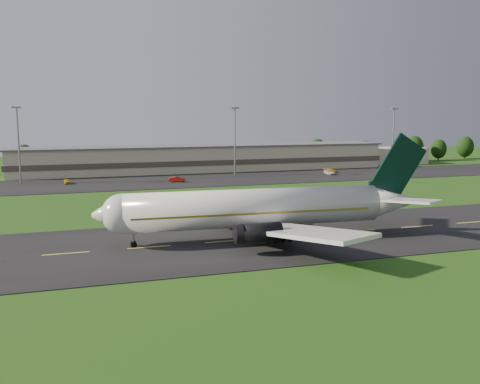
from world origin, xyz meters
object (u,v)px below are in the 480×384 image
object	(u,v)px
terminal	(224,158)
service_vehicle_d	(330,170)
light_mast_centre	(235,133)
service_vehicle_a	(67,181)
service_vehicle_c	(330,172)
light_mast_east	(393,131)
service_vehicle_b	(177,179)
light_mast_west	(18,136)
airliner	(260,208)

from	to	relation	value
terminal	service_vehicle_d	size ratio (longest dim) A/B	33.59
service_vehicle_d	light_mast_centre	bearing A→B (deg)	122.31
service_vehicle_a	service_vehicle_d	distance (m)	79.42
terminal	light_mast_centre	distance (m)	18.45
service_vehicle_c	service_vehicle_d	bearing A→B (deg)	63.06
light_mast_centre	light_mast_east	bearing A→B (deg)	0.00
service_vehicle_b	light_mast_west	bearing A→B (deg)	93.58
service_vehicle_a	service_vehicle_c	xyz separation A→B (m)	(76.28, -2.17, 0.03)
service_vehicle_a	service_vehicle_b	xyz separation A→B (m)	(28.43, -5.45, 0.11)
terminal	service_vehicle_c	world-z (taller)	terminal
light_mast_west	light_mast_east	distance (m)	115.00
airliner	light_mast_west	world-z (taller)	light_mast_west
terminal	service_vehicle_a	xyz separation A→B (m)	(-49.71, -21.34, -3.28)
service_vehicle_a	service_vehicle_d	xyz separation A→B (m)	(79.36, 3.08, 0.01)
service_vehicle_b	service_vehicle_d	world-z (taller)	service_vehicle_b
light_mast_west	light_mast_centre	distance (m)	60.00
service_vehicle_a	service_vehicle_b	bearing A→B (deg)	-16.34
light_mast_west	service_vehicle_c	bearing A→B (deg)	-4.76
service_vehicle_b	terminal	bearing A→B (deg)	-20.08
light_mast_east	light_mast_centre	bearing A→B (deg)	180.00
light_mast_centre	light_mast_east	xyz separation A→B (m)	(55.00, 0.00, 0.00)
terminal	airliner	bearing A→B (deg)	-103.46
light_mast_centre	service_vehicle_a	distance (m)	50.05
light_mast_centre	light_mast_east	distance (m)	55.00
terminal	service_vehicle_d	distance (m)	34.98
airliner	service_vehicle_d	distance (m)	94.19
light_mast_west	light_mast_east	xyz separation A→B (m)	(115.00, 0.00, 0.00)
light_mast_centre	light_mast_west	bearing A→B (deg)	180.00
airliner	service_vehicle_d	size ratio (longest dim) A/B	11.88
terminal	light_mast_centre	world-z (taller)	light_mast_centre
light_mast_west	service_vehicle_a	xyz separation A→B (m)	(11.69, -5.15, -12.02)
airliner	light_mast_centre	xyz separation A→B (m)	(21.64, 80.05, 8.08)
terminal	light_mast_west	world-z (taller)	light_mast_west
service_vehicle_b	light_mast_centre	bearing A→B (deg)	-43.54
light_mast_east	service_vehicle_b	xyz separation A→B (m)	(-74.88, -10.60, -11.91)
airliner	service_vehicle_a	world-z (taller)	airliner
airliner	service_vehicle_c	distance (m)	88.12
airliner	service_vehicle_a	distance (m)	79.60
light_mast_west	service_vehicle_d	bearing A→B (deg)	-1.31
terminal	light_mast_centre	bearing A→B (deg)	-94.95
service_vehicle_a	terminal	bearing A→B (deg)	17.75
light_mast_east	service_vehicle_a	world-z (taller)	light_mast_east
light_mast_centre	light_mast_east	size ratio (longest dim) A/B	1.00
airliner	service_vehicle_d	world-z (taller)	airliner
terminal	service_vehicle_c	bearing A→B (deg)	-41.50
service_vehicle_b	service_vehicle_a	bearing A→B (deg)	97.53
light_mast_centre	terminal	bearing A→B (deg)	85.05
service_vehicle_d	service_vehicle_c	bearing A→B (deg)	-174.29
light_mast_east	service_vehicle_d	size ratio (longest dim) A/B	4.71
service_vehicle_d	service_vehicle_b	bearing A→B (deg)	135.64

